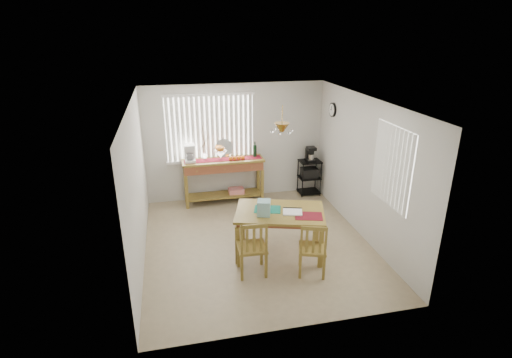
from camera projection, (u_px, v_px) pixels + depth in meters
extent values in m
cube|color=tan|center=(257.00, 243.00, 7.33)|extent=(4.00, 4.50, 0.01)
cube|color=silver|center=(235.00, 142.00, 8.96)|extent=(4.00, 0.10, 2.60)
cube|color=silver|center=(299.00, 244.00, 4.77)|extent=(4.00, 0.10, 2.60)
cube|color=silver|center=(134.00, 187.00, 6.45)|extent=(0.10, 4.50, 2.60)
cube|color=silver|center=(367.00, 169.00, 7.28)|extent=(0.10, 4.50, 2.60)
cube|color=white|center=(257.00, 98.00, 6.38)|extent=(4.00, 4.50, 0.10)
cube|color=white|center=(210.00, 128.00, 8.67)|extent=(1.90, 0.01, 1.40)
cube|color=white|center=(168.00, 131.00, 8.48)|extent=(0.07, 0.03, 1.40)
cube|color=white|center=(173.00, 130.00, 8.50)|extent=(0.07, 0.03, 1.40)
cube|color=white|center=(178.00, 130.00, 8.53)|extent=(0.07, 0.03, 1.40)
cube|color=white|center=(183.00, 130.00, 8.55)|extent=(0.07, 0.03, 1.40)
cube|color=white|center=(188.00, 130.00, 8.57)|extent=(0.07, 0.03, 1.40)
cube|color=white|center=(193.00, 129.00, 8.59)|extent=(0.07, 0.03, 1.40)
cube|color=white|center=(198.00, 129.00, 8.61)|extent=(0.07, 0.03, 1.40)
cube|color=white|center=(203.00, 129.00, 8.63)|extent=(0.07, 0.03, 1.40)
cube|color=white|center=(208.00, 128.00, 8.65)|extent=(0.07, 0.03, 1.40)
cube|color=white|center=(213.00, 128.00, 8.67)|extent=(0.07, 0.03, 1.40)
cube|color=white|center=(217.00, 128.00, 8.70)|extent=(0.07, 0.03, 1.40)
cube|color=white|center=(222.00, 128.00, 8.72)|extent=(0.07, 0.03, 1.40)
cube|color=white|center=(227.00, 127.00, 8.74)|extent=(0.07, 0.03, 1.40)
cube|color=white|center=(232.00, 127.00, 8.76)|extent=(0.07, 0.03, 1.40)
cube|color=white|center=(236.00, 127.00, 8.78)|extent=(0.07, 0.03, 1.40)
cube|color=white|center=(241.00, 127.00, 8.80)|extent=(0.07, 0.03, 1.40)
cube|color=white|center=(246.00, 127.00, 8.82)|extent=(0.07, 0.03, 1.40)
cube|color=white|center=(250.00, 126.00, 8.84)|extent=(0.07, 0.03, 1.40)
cube|color=white|center=(212.00, 160.00, 8.91)|extent=(1.98, 0.06, 0.06)
cube|color=white|center=(209.00, 95.00, 8.39)|extent=(1.98, 0.06, 0.06)
cube|color=white|center=(392.00, 167.00, 6.32)|extent=(0.01, 1.10, 1.30)
cube|color=white|center=(409.00, 177.00, 5.87)|extent=(0.03, 0.07, 1.30)
cube|color=white|center=(405.00, 175.00, 5.97)|extent=(0.03, 0.07, 1.30)
cube|color=white|center=(401.00, 172.00, 6.07)|extent=(0.03, 0.07, 1.30)
cube|color=white|center=(397.00, 170.00, 6.17)|extent=(0.03, 0.07, 1.30)
cube|color=white|center=(394.00, 168.00, 6.27)|extent=(0.03, 0.07, 1.30)
cube|color=white|center=(390.00, 165.00, 6.37)|extent=(0.03, 0.07, 1.30)
cube|color=white|center=(386.00, 163.00, 6.47)|extent=(0.03, 0.07, 1.30)
cube|color=white|center=(383.00, 161.00, 6.57)|extent=(0.03, 0.07, 1.30)
cube|color=white|center=(380.00, 159.00, 6.67)|extent=(0.03, 0.07, 1.30)
cube|color=white|center=(376.00, 157.00, 6.77)|extent=(0.03, 0.07, 1.30)
cylinder|color=black|center=(333.00, 110.00, 8.39)|extent=(0.04, 0.30, 0.30)
cylinder|color=white|center=(332.00, 110.00, 8.39)|extent=(0.01, 0.25, 0.25)
cylinder|color=olive|center=(282.00, 116.00, 6.18)|extent=(0.01, 0.01, 0.34)
cone|color=olive|center=(282.00, 127.00, 6.24)|extent=(0.24, 0.24, 0.14)
sphere|color=white|center=(292.00, 131.00, 6.29)|extent=(0.05, 0.05, 0.05)
sphere|color=white|center=(284.00, 129.00, 6.40)|extent=(0.05, 0.05, 0.05)
sphere|color=white|center=(275.00, 129.00, 6.37)|extent=(0.05, 0.05, 0.05)
sphere|color=white|center=(272.00, 132.00, 6.23)|extent=(0.05, 0.05, 0.05)
sphere|color=white|center=(279.00, 134.00, 6.12)|extent=(0.05, 0.05, 0.05)
sphere|color=white|center=(289.00, 133.00, 6.15)|extent=(0.05, 0.05, 0.05)
cube|color=olive|center=(223.00, 161.00, 8.72)|extent=(1.78, 0.50, 0.04)
cube|color=brown|center=(223.00, 166.00, 8.76)|extent=(1.71, 0.46, 0.18)
cube|color=olive|center=(187.00, 192.00, 8.59)|extent=(0.07, 0.07, 0.77)
cube|color=olive|center=(262.00, 186.00, 8.92)|extent=(0.07, 0.07, 0.77)
cube|color=olive|center=(186.00, 186.00, 8.94)|extent=(0.07, 0.07, 0.77)
cube|color=olive|center=(258.00, 180.00, 9.28)|extent=(0.07, 0.07, 0.77)
cube|color=olive|center=(224.00, 195.00, 9.01)|extent=(1.65, 0.43, 0.03)
cube|color=red|center=(236.00, 191.00, 9.04)|extent=(0.33, 0.24, 0.11)
cube|color=maroon|center=(223.00, 159.00, 8.71)|extent=(1.69, 0.28, 0.01)
cube|color=white|center=(190.00, 161.00, 8.56)|extent=(0.22, 0.27, 0.06)
cube|color=white|center=(189.00, 153.00, 8.59)|extent=(0.22, 0.09, 0.33)
cube|color=white|center=(189.00, 146.00, 8.42)|extent=(0.22, 0.24, 0.08)
cylinder|color=white|center=(190.00, 157.00, 8.49)|extent=(0.14, 0.14, 0.14)
cylinder|color=white|center=(221.00, 158.00, 8.66)|extent=(0.06, 0.06, 0.11)
cone|color=white|center=(220.00, 153.00, 8.62)|extent=(0.29, 0.29, 0.10)
sphere|color=#B73A18|center=(223.00, 149.00, 8.60)|extent=(0.09, 0.09, 0.09)
sphere|color=#B73A18|center=(221.00, 148.00, 8.64)|extent=(0.09, 0.09, 0.09)
sphere|color=#B73A18|center=(219.00, 148.00, 8.62)|extent=(0.09, 0.09, 0.09)
sphere|color=#B73A18|center=(218.00, 149.00, 8.58)|extent=(0.09, 0.09, 0.09)
sphere|color=#B73A18|center=(219.00, 150.00, 8.54)|extent=(0.09, 0.09, 0.09)
sphere|color=#B73A18|center=(222.00, 149.00, 8.55)|extent=(0.09, 0.09, 0.09)
sphere|color=orange|center=(231.00, 158.00, 8.64)|extent=(0.09, 0.09, 0.09)
sphere|color=orange|center=(235.00, 158.00, 8.66)|extent=(0.09, 0.09, 0.09)
sphere|color=orange|center=(239.00, 158.00, 8.68)|extent=(0.09, 0.09, 0.09)
sphere|color=orange|center=(243.00, 158.00, 8.70)|extent=(0.09, 0.09, 0.09)
cylinder|color=silver|center=(224.00, 148.00, 8.84)|extent=(0.40, 0.10, 0.40)
cylinder|color=white|center=(205.00, 157.00, 8.65)|extent=(0.09, 0.09, 0.16)
cylinder|color=#4C3823|center=(204.00, 142.00, 8.54)|extent=(0.10, 0.04, 0.49)
cylinder|color=#4C3823|center=(204.00, 141.00, 8.53)|extent=(0.15, 0.07, 0.54)
cylinder|color=#4C3823|center=(204.00, 143.00, 8.55)|extent=(0.19, 0.09, 0.40)
cylinder|color=#4C3823|center=(204.00, 139.00, 8.52)|extent=(0.06, 0.03, 0.61)
cylinder|color=#4C3823|center=(204.00, 144.00, 8.55)|extent=(0.24, 0.11, 0.34)
cylinder|color=black|center=(255.00, 151.00, 8.86)|extent=(0.08, 0.08, 0.26)
cylinder|color=black|center=(255.00, 144.00, 8.80)|extent=(0.03, 0.03, 0.09)
cylinder|color=black|center=(303.00, 181.00, 9.15)|extent=(0.02, 0.02, 0.82)
cylinder|color=black|center=(321.00, 179.00, 9.23)|extent=(0.02, 0.02, 0.82)
cylinder|color=black|center=(298.00, 176.00, 9.46)|extent=(0.02, 0.02, 0.82)
cylinder|color=black|center=(316.00, 174.00, 9.55)|extent=(0.02, 0.02, 0.82)
cube|color=black|center=(310.00, 161.00, 9.21)|extent=(0.48, 0.39, 0.03)
cube|color=black|center=(309.00, 177.00, 9.35)|extent=(0.48, 0.39, 0.02)
cube|color=black|center=(308.00, 191.00, 9.48)|extent=(0.48, 0.39, 0.02)
cube|color=black|center=(309.00, 173.00, 9.31)|extent=(0.37, 0.29, 0.21)
cube|color=black|center=(310.00, 160.00, 9.17)|extent=(0.19, 0.23, 0.05)
cube|color=black|center=(310.00, 154.00, 9.20)|extent=(0.19, 0.08, 0.29)
cube|color=black|center=(311.00, 148.00, 9.07)|extent=(0.19, 0.21, 0.07)
cylinder|color=silver|center=(311.00, 157.00, 9.13)|extent=(0.13, 0.13, 0.13)
cube|color=olive|center=(280.00, 212.00, 6.77)|extent=(1.70, 1.34, 0.04)
cube|color=brown|center=(280.00, 215.00, 6.79)|extent=(1.57, 1.21, 0.06)
cube|color=olive|center=(238.00, 245.00, 6.59)|extent=(0.09, 0.09, 0.69)
cube|color=olive|center=(321.00, 249.00, 6.49)|extent=(0.09, 0.09, 0.69)
cube|color=olive|center=(243.00, 222.00, 7.36)|extent=(0.09, 0.09, 0.69)
cube|color=olive|center=(317.00, 225.00, 7.27)|extent=(0.09, 0.09, 0.69)
cube|color=#14725C|center=(268.00, 209.00, 6.83)|extent=(0.52, 0.43, 0.01)
cube|color=maroon|center=(309.00, 216.00, 6.58)|extent=(0.52, 0.43, 0.01)
cube|color=white|center=(293.00, 212.00, 6.69)|extent=(0.38, 0.34, 0.03)
cube|color=black|center=(292.00, 208.00, 6.82)|extent=(0.31, 0.12, 0.03)
cube|color=#8AC3CA|center=(264.00, 208.00, 6.59)|extent=(0.26, 0.26, 0.26)
cube|color=olive|center=(252.00, 247.00, 6.31)|extent=(0.46, 0.46, 0.04)
cube|color=olive|center=(261.00, 253.00, 6.61)|extent=(0.04, 0.04, 0.44)
cube|color=olive|center=(238.00, 255.00, 6.54)|extent=(0.04, 0.04, 0.44)
cube|color=olive|center=(266.00, 266.00, 6.26)|extent=(0.04, 0.04, 0.44)
cube|color=olive|center=(242.00, 268.00, 6.19)|extent=(0.04, 0.04, 0.44)
cube|color=olive|center=(266.00, 238.00, 6.06)|extent=(0.04, 0.04, 0.49)
cube|color=olive|center=(242.00, 240.00, 6.00)|extent=(0.04, 0.04, 0.49)
cube|color=olive|center=(254.00, 226.00, 5.96)|extent=(0.41, 0.05, 0.06)
cube|color=olive|center=(261.00, 240.00, 6.06)|extent=(0.04, 0.02, 0.39)
cube|color=olive|center=(254.00, 240.00, 6.04)|extent=(0.04, 0.02, 0.39)
cube|color=olive|center=(247.00, 241.00, 6.02)|extent=(0.04, 0.02, 0.39)
cube|color=olive|center=(312.00, 248.00, 6.32)|extent=(0.54, 0.54, 0.04)
cube|color=olive|center=(323.00, 255.00, 6.55)|extent=(0.05, 0.05, 0.42)
cube|color=olive|center=(300.00, 254.00, 6.59)|extent=(0.05, 0.05, 0.42)
cube|color=olive|center=(324.00, 268.00, 6.21)|extent=(0.05, 0.05, 0.42)
cube|color=olive|center=(300.00, 267.00, 6.25)|extent=(0.05, 0.05, 0.42)
cube|color=olive|center=(326.00, 241.00, 6.03)|extent=(0.05, 0.05, 0.47)
cube|color=olive|center=(301.00, 240.00, 6.06)|extent=(0.05, 0.05, 0.47)
cube|color=olive|center=(314.00, 229.00, 5.97)|extent=(0.38, 0.15, 0.06)
cube|color=olive|center=(320.00, 242.00, 6.05)|extent=(0.05, 0.03, 0.38)
cube|color=olive|center=(314.00, 242.00, 6.05)|extent=(0.05, 0.03, 0.38)
cube|color=olive|center=(307.00, 242.00, 6.06)|extent=(0.05, 0.03, 0.38)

